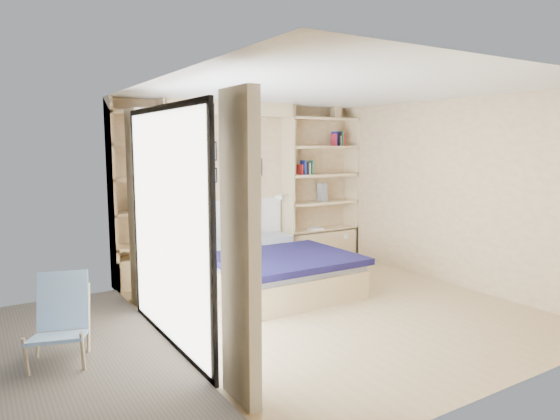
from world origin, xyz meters
TOP-DOWN VIEW (x-y plane):
  - ground at (0.00, 0.00)m, footprint 4.50×4.50m
  - room_shell at (-0.39, 1.52)m, footprint 4.50×4.50m
  - bed at (-0.22, 1.07)m, footprint 1.71×2.24m
  - photo_gallery at (-0.45, 2.22)m, footprint 1.48×0.02m
  - reading_lamps at (-0.30, 2.00)m, footprint 1.92×0.12m
  - shelf_decor at (1.09, 2.07)m, footprint 3.52×0.23m
  - deck_chair at (-2.91, 0.16)m, footprint 0.65×0.86m

SIDE VIEW (x-z plane):
  - ground at x=0.00m, z-range 0.00..0.00m
  - bed at x=-0.22m, z-range -0.26..0.81m
  - deck_chair at x=-2.91m, z-range -0.02..0.75m
  - room_shell at x=-0.39m, z-range -1.17..3.33m
  - reading_lamps at x=-0.30m, z-range 1.03..1.17m
  - photo_gallery at x=-0.45m, z-range 1.19..2.01m
  - shelf_decor at x=1.09m, z-range 0.68..2.71m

